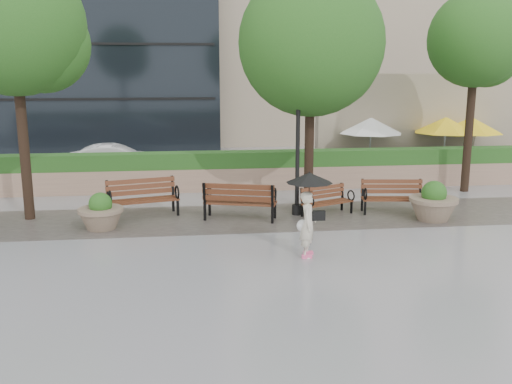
{
  "coord_description": "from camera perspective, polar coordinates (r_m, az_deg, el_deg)",
  "views": [
    {
      "loc": [
        -0.78,
        -12.71,
        4.17
      ],
      "look_at": [
        0.96,
        1.41,
        1.1
      ],
      "focal_mm": 40.0,
      "sensor_mm": 36.0,
      "label": 1
    }
  ],
  "objects": [
    {
      "name": "tree_1",
      "position": [
        17.24,
        5.99,
        14.16
      ],
      "size": [
        4.25,
        4.25,
        7.04
      ],
      "color": "black",
      "rests_on": "ground"
    },
    {
      "name": "cafe_wall",
      "position": [
        25.02,
        17.4,
        6.66
      ],
      "size": [
        10.0,
        0.6,
        4.0
      ],
      "primitive_type": "cube",
      "color": "tan",
      "rests_on": "ground"
    },
    {
      "name": "bench_4",
      "position": [
        17.29,
        13.5,
        -1.14
      ],
      "size": [
        1.88,
        0.94,
        0.97
      ],
      "rotation": [
        0.0,
        0.0,
        -0.13
      ],
      "color": "brown",
      "rests_on": "ground"
    },
    {
      "name": "tree_0",
      "position": [
        17.01,
        -22.47,
        14.75
      ],
      "size": [
        3.83,
        3.79,
        7.24
      ],
      "color": "black",
      "rests_on": "ground"
    },
    {
      "name": "hedge_wall",
      "position": [
        20.04,
        -4.67,
        2.07
      ],
      "size": [
        24.0,
        0.8,
        1.35
      ],
      "color": "tan",
      "rests_on": "ground"
    },
    {
      "name": "cobble_strip",
      "position": [
        16.27,
        -4.03,
        -2.68
      ],
      "size": [
        28.0,
        3.2,
        0.01
      ],
      "primitive_type": "cube",
      "color": "#383330",
      "rests_on": "ground"
    },
    {
      "name": "tree_2",
      "position": [
        20.95,
        21.4,
        13.64
      ],
      "size": [
        3.3,
        3.17,
        6.73
      ],
      "color": "black",
      "rests_on": "ground"
    },
    {
      "name": "bench_1",
      "position": [
        16.73,
        -11.21,
        -1.37
      ],
      "size": [
        2.12,
        1.28,
        1.07
      ],
      "rotation": [
        0.0,
        0.0,
        0.26
      ],
      "color": "brown",
      "rests_on": "ground"
    },
    {
      "name": "ground",
      "position": [
        13.4,
        -3.34,
        -5.97
      ],
      "size": [
        100.0,
        100.0,
        0.0
      ],
      "primitive_type": "plane",
      "color": "gray",
      "rests_on": "ground"
    },
    {
      "name": "asphalt_street",
      "position": [
        24.09,
        -5.05,
        2.17
      ],
      "size": [
        40.0,
        7.0,
        0.0
      ],
      "primitive_type": "cube",
      "color": "black",
      "rests_on": "ground"
    },
    {
      "name": "patio_umb_yellow_a",
      "position": [
        23.94,
        18.44,
        6.34
      ],
      "size": [
        2.5,
        2.5,
        2.3
      ],
      "color": "black",
      "rests_on": "ground"
    },
    {
      "name": "planter_right",
      "position": [
        16.74,
        17.31,
        -1.25
      ],
      "size": [
        1.35,
        1.35,
        1.13
      ],
      "color": "#7F6B56",
      "rests_on": "ground"
    },
    {
      "name": "patio_umb_white",
      "position": [
        22.92,
        11.42,
        6.49
      ],
      "size": [
        2.5,
        2.5,
        2.3
      ],
      "color": "black",
      "rests_on": "ground"
    },
    {
      "name": "bench_2",
      "position": [
        16.08,
        -1.6,
        -1.68
      ],
      "size": [
        2.14,
        1.33,
        1.08
      ],
      "rotation": [
        0.0,
        0.0,
        2.86
      ],
      "color": "brown",
      "rests_on": "ground"
    },
    {
      "name": "car_right",
      "position": [
        23.5,
        -13.87,
        3.14
      ],
      "size": [
        3.79,
        1.41,
        1.24
      ],
      "primitive_type": "imported",
      "rotation": [
        0.0,
        0.0,
        1.6
      ],
      "color": "silver",
      "rests_on": "ground"
    },
    {
      "name": "bench_3",
      "position": [
        16.71,
        7.1,
        -1.48
      ],
      "size": [
        1.66,
        1.2,
        0.84
      ],
      "rotation": [
        0.0,
        0.0,
        0.43
      ],
      "color": "brown",
      "rests_on": "ground"
    },
    {
      "name": "cafe_hedge",
      "position": [
        23.03,
        18.25,
        2.27
      ],
      "size": [
        8.0,
        0.5,
        0.9
      ],
      "primitive_type": "cube",
      "color": "#1B4C19",
      "rests_on": "ground"
    },
    {
      "name": "planter_left",
      "position": [
        15.66,
        -15.24,
        -2.23
      ],
      "size": [
        1.19,
        1.19,
        1.0
      ],
      "color": "#7F6B56",
      "rests_on": "ground"
    },
    {
      "name": "pedestrian",
      "position": [
        12.81,
        5.28,
        -1.41
      ],
      "size": [
        1.05,
        1.05,
        1.92
      ],
      "rotation": [
        0.0,
        0.0,
        1.24
      ],
      "color": "beige",
      "rests_on": "ground"
    },
    {
      "name": "lamppost",
      "position": [
        16.4,
        4.17,
        3.45
      ],
      "size": [
        0.28,
        0.28,
        3.85
      ],
      "color": "black",
      "rests_on": "ground"
    },
    {
      "name": "patio_umb_yellow_b",
      "position": [
        24.22,
        20.71,
        6.24
      ],
      "size": [
        2.5,
        2.5,
        2.3
      ],
      "color": "black",
      "rests_on": "ground"
    }
  ]
}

